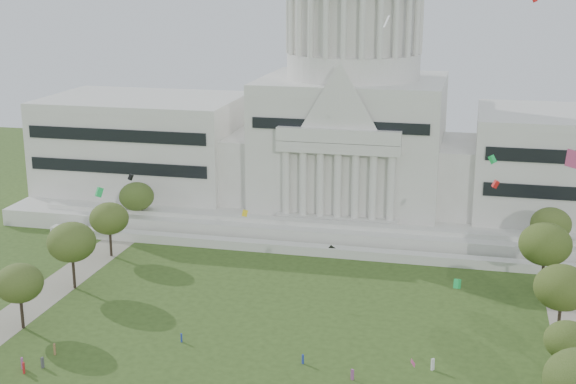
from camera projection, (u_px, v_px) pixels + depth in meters
capitol at (352, 127)px, 196.65m from camera, size 160.00×64.50×91.30m
row_tree_l_3 at (19, 283)px, 135.26m from camera, size 8.12×8.12×11.55m
row_tree_r_3 at (568, 341)px, 116.56m from camera, size 7.01×7.01×9.98m
row_tree_l_4 at (72, 242)px, 152.32m from camera, size 9.29×9.29×13.21m
row_tree_r_4 at (562, 288)px, 130.51m from camera, size 9.19×9.19×13.06m
row_tree_l_5 at (109, 219)px, 170.29m from camera, size 8.33×8.33×11.85m
row_tree_r_5 at (545, 244)px, 149.55m from camera, size 9.82×9.82×13.96m
row_tree_l_6 at (137, 196)px, 187.72m from camera, size 8.19×8.19×11.64m
row_tree_r_6 at (551, 224)px, 166.22m from camera, size 8.42×8.42×11.97m
kite_swarm at (165, 254)px, 88.87m from camera, size 85.43×101.02×67.09m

